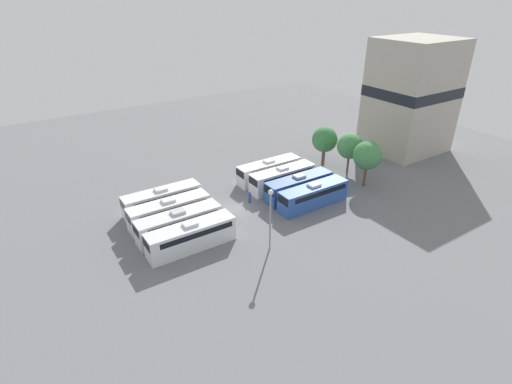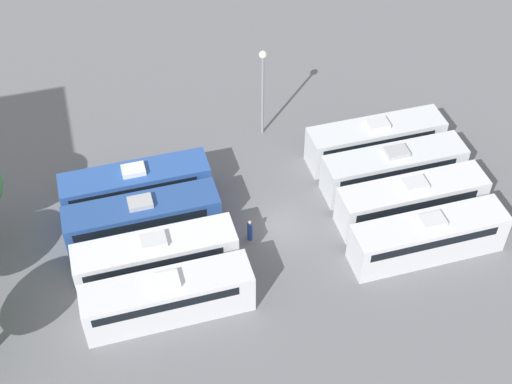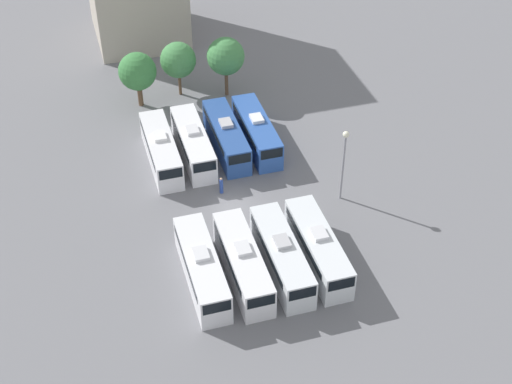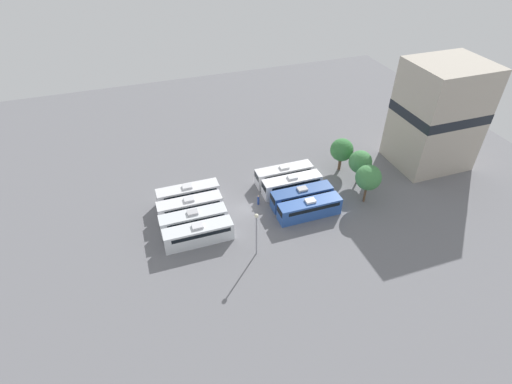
# 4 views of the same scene
# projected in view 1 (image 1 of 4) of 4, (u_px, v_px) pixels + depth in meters

# --- Properties ---
(ground_plane) EXTENTS (117.37, 117.37, 0.00)m
(ground_plane) POSITION_uv_depth(u_px,v_px,m) (238.00, 208.00, 54.17)
(ground_plane) COLOR slate
(bus_0) EXTENTS (2.58, 10.38, 3.37)m
(bus_0) POSITION_uv_depth(u_px,v_px,m) (162.00, 200.00, 52.93)
(bus_0) COLOR silver
(bus_0) RESTS_ON ground_plane
(bus_1) EXTENTS (2.58, 10.38, 3.37)m
(bus_1) POSITION_uv_depth(u_px,v_px,m) (170.00, 211.00, 50.21)
(bus_1) COLOR silver
(bus_1) RESTS_ON ground_plane
(bus_2) EXTENTS (2.58, 10.38, 3.37)m
(bus_2) POSITION_uv_depth(u_px,v_px,m) (179.00, 223.00, 47.68)
(bus_2) COLOR silver
(bus_2) RESTS_ON ground_plane
(bus_3) EXTENTS (2.58, 10.38, 3.37)m
(bus_3) POSITION_uv_depth(u_px,v_px,m) (191.00, 235.00, 45.28)
(bus_3) COLOR silver
(bus_3) RESTS_ON ground_plane
(bus_4) EXTENTS (2.58, 10.38, 3.37)m
(bus_4) POSITION_uv_depth(u_px,v_px,m) (269.00, 170.00, 61.43)
(bus_4) COLOR silver
(bus_4) RESTS_ON ground_plane
(bus_5) EXTENTS (2.58, 10.38, 3.37)m
(bus_5) POSITION_uv_depth(u_px,v_px,m) (283.00, 177.00, 59.04)
(bus_5) COLOR white
(bus_5) RESTS_ON ground_plane
(bus_6) EXTENTS (2.58, 10.38, 3.37)m
(bus_6) POSITION_uv_depth(u_px,v_px,m) (299.00, 186.00, 56.53)
(bus_6) COLOR #284C93
(bus_6) RESTS_ON ground_plane
(bus_7) EXTENTS (2.58, 10.38, 3.37)m
(bus_7) POSITION_uv_depth(u_px,v_px,m) (313.00, 195.00, 54.10)
(bus_7) COLOR #2D56A8
(bus_7) RESTS_ON ground_plane
(worker_person) EXTENTS (0.36, 0.36, 1.78)m
(worker_person) POSITION_uv_depth(u_px,v_px,m) (250.00, 197.00, 55.30)
(worker_person) COLOR navy
(worker_person) RESTS_ON ground_plane
(light_pole) EXTENTS (0.60, 0.60, 7.61)m
(light_pole) POSITION_uv_depth(u_px,v_px,m) (270.00, 210.00, 43.46)
(light_pole) COLOR gray
(light_pole) RESTS_ON ground_plane
(tree_0) EXTENTS (4.20, 4.20, 6.41)m
(tree_0) POSITION_uv_depth(u_px,v_px,m) (325.00, 140.00, 65.93)
(tree_0) COLOR brown
(tree_0) RESTS_ON ground_plane
(tree_1) EXTENTS (4.04, 4.04, 6.45)m
(tree_1) POSITION_uv_depth(u_px,v_px,m) (350.00, 146.00, 62.82)
(tree_1) COLOR brown
(tree_1) RESTS_ON ground_plane
(tree_2) EXTENTS (4.24, 4.24, 7.07)m
(tree_2) POSITION_uv_depth(u_px,v_px,m) (368.00, 156.00, 58.01)
(tree_2) COLOR brown
(tree_2) RESTS_ON ground_plane
(depot_building) EXTENTS (11.27, 13.16, 19.38)m
(depot_building) POSITION_uv_depth(u_px,v_px,m) (411.00, 96.00, 69.66)
(depot_building) COLOR #B2A899
(depot_building) RESTS_ON ground_plane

